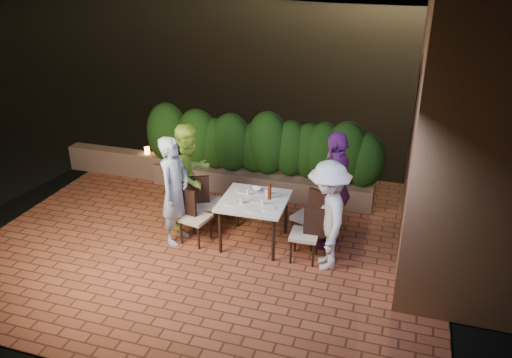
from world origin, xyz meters
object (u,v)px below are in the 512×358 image
at_px(diner_blue, 175,191).
at_px(chair_right_front, 304,234).
at_px(dining_table, 254,221).
at_px(bowl, 255,190).
at_px(diner_white, 328,216).
at_px(parapet_lamp, 147,151).
at_px(chair_left_back, 209,202).
at_px(diner_green, 190,176).
at_px(beer_bottle, 270,190).
at_px(chair_left_front, 195,217).
at_px(diner_purple, 335,190).
at_px(chair_right_back, 309,216).

bearing_deg(diner_blue, chair_right_front, -83.77).
distance_m(dining_table, diner_blue, 1.30).
distance_m(bowl, diner_white, 1.38).
bearing_deg(parapet_lamp, chair_left_back, -38.21).
height_order(dining_table, diner_green, diner_green).
bearing_deg(bowl, chair_left_back, -175.19).
distance_m(diner_white, parapet_lamp, 4.46).
relative_size(beer_bottle, bowl, 1.61).
bearing_deg(diner_green, chair_left_back, -81.34).
distance_m(chair_left_back, chair_right_front, 1.74).
height_order(bowl, chair_left_front, chair_left_front).
bearing_deg(diner_purple, parapet_lamp, -108.16).
distance_m(beer_bottle, diner_purple, 0.98).
height_order(dining_table, chair_right_front, chair_right_front).
relative_size(chair_right_back, diner_purple, 0.51).
bearing_deg(beer_bottle, diner_white, -21.62).
xyz_separation_m(dining_table, beer_bottle, (0.22, 0.09, 0.53)).
height_order(diner_blue, diner_purple, diner_purple).
distance_m(chair_right_front, diner_purple, 0.80).
relative_size(chair_right_front, parapet_lamp, 6.17).
bearing_deg(parapet_lamp, chair_left_front, -46.20).
xyz_separation_m(beer_bottle, chair_right_front, (0.62, -0.31, -0.47)).
xyz_separation_m(beer_bottle, diner_purple, (0.95, 0.22, 0.03)).
bearing_deg(chair_left_front, parapet_lamp, 145.63).
distance_m(chair_left_back, chair_right_back, 1.66).
relative_size(diner_white, parapet_lamp, 11.60).
bearing_deg(diner_green, diner_purple, -71.26).
bearing_deg(diner_green, chair_right_front, -85.95).
height_order(chair_right_back, diner_purple, diner_purple).
xyz_separation_m(chair_right_front, chair_right_back, (-0.03, 0.47, 0.04)).
bearing_deg(chair_left_back, diner_green, 146.27).
height_order(chair_left_back, diner_green, diner_green).
relative_size(dining_table, parapet_lamp, 7.08).
bearing_deg(beer_bottle, chair_left_front, -163.31).
bearing_deg(diner_white, diner_purple, 163.31).
height_order(chair_left_back, chair_right_back, chair_right_back).
height_order(beer_bottle, parapet_lamp, beer_bottle).
distance_m(bowl, diner_blue, 1.23).
bearing_deg(chair_left_front, chair_right_back, 28.04).
bearing_deg(chair_right_back, dining_table, 40.16).
bearing_deg(chair_left_back, beer_bottle, -31.73).
bearing_deg(chair_right_front, bowl, -31.28).
bearing_deg(chair_left_front, chair_left_back, 98.06).
bearing_deg(diner_white, parapet_lamp, -134.21).
relative_size(diner_white, diner_purple, 0.87).
height_order(beer_bottle, bowl, beer_bottle).
relative_size(beer_bottle, chair_right_back, 0.32).
distance_m(chair_right_front, diner_green, 2.12).
height_order(beer_bottle, diner_blue, diner_blue).
xyz_separation_m(dining_table, bowl, (-0.08, 0.29, 0.40)).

